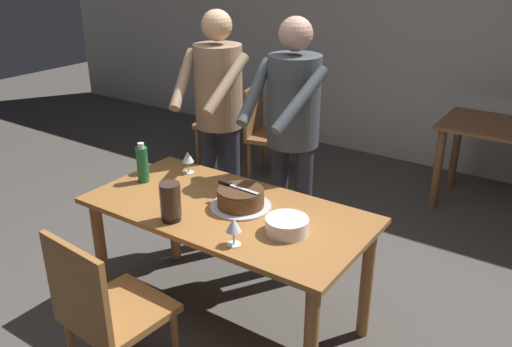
# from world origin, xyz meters

# --- Properties ---
(ground_plane) EXTENTS (14.00, 14.00, 0.00)m
(ground_plane) POSITION_xyz_m (0.00, 0.00, 0.00)
(ground_plane) COLOR #4C4742
(back_wall) EXTENTS (10.00, 0.12, 2.70)m
(back_wall) POSITION_xyz_m (0.00, 3.16, 1.35)
(back_wall) COLOR beige
(back_wall) RESTS_ON ground_plane
(main_dining_table) EXTENTS (1.60, 0.79, 0.75)m
(main_dining_table) POSITION_xyz_m (0.00, 0.00, 0.63)
(main_dining_table) COLOR #9E6633
(main_dining_table) RESTS_ON ground_plane
(cake_on_platter) EXTENTS (0.34, 0.34, 0.11)m
(cake_on_platter) POSITION_xyz_m (0.06, 0.05, 0.80)
(cake_on_platter) COLOR silver
(cake_on_platter) RESTS_ON main_dining_table
(cake_knife) EXTENTS (0.27, 0.04, 0.02)m
(cake_knife) POSITION_xyz_m (-0.01, 0.05, 0.87)
(cake_knife) COLOR silver
(cake_knife) RESTS_ON cake_on_platter
(plate_stack) EXTENTS (0.22, 0.22, 0.08)m
(plate_stack) POSITION_xyz_m (0.42, -0.05, 0.79)
(plate_stack) COLOR white
(plate_stack) RESTS_ON main_dining_table
(wine_glass_near) EXTENTS (0.08, 0.08, 0.14)m
(wine_glass_near) POSITION_xyz_m (0.27, -0.29, 0.85)
(wine_glass_near) COLOR silver
(wine_glass_near) RESTS_ON main_dining_table
(wine_glass_far) EXTENTS (0.08, 0.08, 0.14)m
(wine_glass_far) POSITION_xyz_m (-0.50, 0.26, 0.85)
(wine_glass_far) COLOR silver
(wine_glass_far) RESTS_ON main_dining_table
(water_bottle) EXTENTS (0.07, 0.07, 0.25)m
(water_bottle) POSITION_xyz_m (-0.64, -0.00, 0.86)
(water_bottle) COLOR #1E6B38
(water_bottle) RESTS_ON main_dining_table
(hurricane_lamp) EXTENTS (0.11, 0.11, 0.21)m
(hurricane_lamp) POSITION_xyz_m (-0.15, -0.28, 0.86)
(hurricane_lamp) COLOR black
(hurricane_lamp) RESTS_ON main_dining_table
(person_cutting_cake) EXTENTS (0.47, 0.56, 1.72)m
(person_cutting_cake) POSITION_xyz_m (0.05, 0.61, 1.08)
(person_cutting_cake) COLOR #2D2D38
(person_cutting_cake) RESTS_ON ground_plane
(person_standing_beside) EXTENTS (0.46, 0.57, 1.72)m
(person_standing_beside) POSITION_xyz_m (-0.55, 0.64, 1.08)
(person_standing_beside) COLOR #2D2D38
(person_standing_beside) RESTS_ON ground_plane
(chair_near_side) EXTENTS (0.47, 0.47, 0.90)m
(chair_near_side) POSITION_xyz_m (-0.15, -0.77, 0.49)
(chair_near_side) COLOR #9E6633
(chair_near_side) RESTS_ON ground_plane
(background_table) EXTENTS (1.00, 0.70, 0.74)m
(background_table) POSITION_xyz_m (0.98, 2.46, 0.58)
(background_table) COLOR brown
(background_table) RESTS_ON ground_plane
(background_chair_0) EXTENTS (0.53, 0.53, 0.90)m
(background_chair_0) POSITION_xyz_m (-0.99, 1.91, 0.49)
(background_chair_0) COLOR brown
(background_chair_0) RESTS_ON ground_plane
(background_chair_2) EXTENTS (0.59, 0.59, 0.90)m
(background_chair_2) POSITION_xyz_m (-1.57, 2.03, 0.49)
(background_chair_2) COLOR brown
(background_chair_2) RESTS_ON ground_plane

